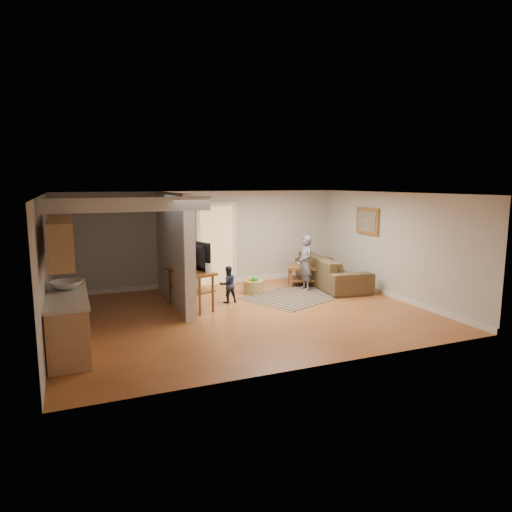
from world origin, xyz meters
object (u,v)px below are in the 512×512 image
at_px(speaker_left, 185,285).
at_px(child, 305,290).
at_px(coffee_table, 314,270).
at_px(speaker_right, 174,271).
at_px(toy_basket, 254,286).
at_px(toddler, 228,302).
at_px(sofa, 331,285).
at_px(tv_console, 191,273).

relative_size(speaker_left, child, 0.65).
bearing_deg(coffee_table, speaker_right, 172.07).
xyz_separation_m(coffee_table, toy_basket, (-1.85, -0.27, -0.23)).
xyz_separation_m(toy_basket, child, (1.37, -0.14, -0.18)).
distance_m(speaker_right, toddler, 1.74).
bearing_deg(sofa, child, 109.70).
bearing_deg(sofa, speaker_right, 86.80).
distance_m(coffee_table, child, 0.76).
height_order(sofa, speaker_left, speaker_left).
bearing_deg(tv_console, toy_basket, 2.21).
bearing_deg(toddler, speaker_right, -58.71).
distance_m(tv_console, child, 3.25).
relative_size(speaker_right, child, 0.80).
distance_m(coffee_table, speaker_left, 3.71).
distance_m(toy_basket, child, 1.39).
relative_size(sofa, speaker_right, 2.45).
bearing_deg(toy_basket, sofa, 1.56).
distance_m(coffee_table, tv_console, 3.74).
bearing_deg(tv_console, speaker_left, 82.10).
relative_size(coffee_table, toy_basket, 3.16).
height_order(toy_basket, child, child).
distance_m(toy_basket, toddler, 1.05).
height_order(tv_console, speaker_right, tv_console).
xyz_separation_m(sofa, toy_basket, (-2.26, -0.06, 0.18)).
relative_size(speaker_right, toddler, 1.31).
distance_m(sofa, speaker_left, 4.12).
height_order(sofa, toy_basket, toy_basket).
xyz_separation_m(sofa, speaker_left, (-4.07, -0.44, 0.45)).
bearing_deg(sofa, coffee_table, 70.32).
bearing_deg(sofa, speaker_left, 102.87).
bearing_deg(speaker_left, toddler, -22.32).
bearing_deg(toddler, tv_console, 4.07).
xyz_separation_m(sofa, child, (-0.89, -0.21, 0.00)).
bearing_deg(speaker_right, child, -39.98).
bearing_deg(child, speaker_right, -103.71).
xyz_separation_m(child, toddler, (-2.23, -0.43, 0.00)).
height_order(speaker_left, speaker_right, speaker_right).
bearing_deg(sofa, toy_basket, 98.32).
xyz_separation_m(coffee_table, speaker_right, (-3.66, 0.51, 0.14)).
relative_size(speaker_left, toy_basket, 1.82).
xyz_separation_m(speaker_left, toddler, (0.95, -0.20, -0.45)).
height_order(sofa, tv_console, tv_console).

